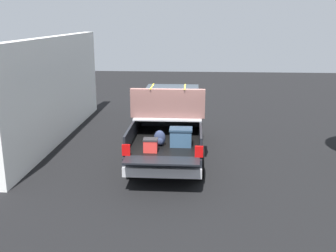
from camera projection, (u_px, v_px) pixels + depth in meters
The scene contains 3 objects.
ground_plane at pixel (169, 155), 12.33m from camera, with size 40.00×40.00×0.00m, color black.
pickup_truck at pixel (170, 122), 12.43m from camera, with size 6.05×2.09×2.23m.
building_facade at pixel (57, 89), 13.63m from camera, with size 9.14×0.36×3.53m, color white.
Camera 1 is at (-11.64, -0.75, 4.11)m, focal length 42.44 mm.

